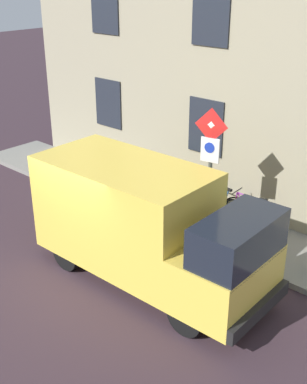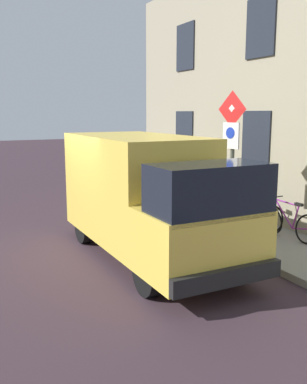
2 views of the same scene
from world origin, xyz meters
The scene contains 8 objects.
ground_plane centered at (0.00, 0.00, 0.00)m, with size 80.00×80.00×0.00m, color #37272F.
sidewalk_slab centered at (3.50, 0.00, 0.07)m, with size 2.15×15.71×0.14m, color gray.
building_facade centered at (4.92, 0.00, 3.56)m, with size 0.75×13.71×7.11m.
sign_post_stacked centered at (2.64, -1.51, 2.28)m, with size 0.19×0.55×3.18m.
delivery_van centered at (0.72, -1.30, 1.33)m, with size 2.07×5.36×2.50m.
bicycle_purple centered at (4.02, -1.92, 0.51)m, with size 0.46×1.72×0.89m.
bicycle_blue centered at (4.02, -0.94, 0.51)m, with size 0.46×1.71×0.89m.
litter_bin centered at (2.78, 1.64, 0.59)m, with size 0.44×0.44×0.90m, color #2D5133.
Camera 2 is at (-3.02, -9.13, 2.98)m, focal length 40.36 mm.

